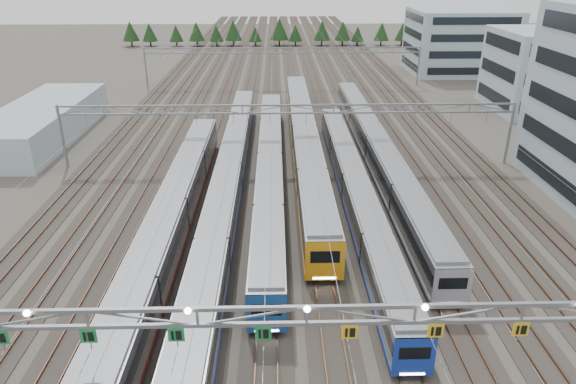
{
  "coord_description": "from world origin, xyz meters",
  "views": [
    {
      "loc": [
        -1.46,
        -21.32,
        23.94
      ],
      "look_at": [
        -0.4,
        23.8,
        3.5
      ],
      "focal_mm": 32.0,
      "sensor_mm": 36.0,
      "label": 1
    }
  ],
  "objects_px": {
    "train_c": "(270,166)",
    "depot_bldg_north": "(460,41)",
    "train_d": "(304,139)",
    "train_f": "(377,149)",
    "train_a": "(172,216)",
    "train_e": "(354,187)",
    "train_b": "(229,176)",
    "depot_bldg_mid": "(538,71)",
    "west_shed": "(42,122)",
    "gantry_near": "(306,320)",
    "gantry_mid": "(288,116)",
    "gantry_far": "(283,55)"
  },
  "relations": [
    {
      "from": "train_c",
      "to": "depot_bldg_north",
      "type": "relative_size",
      "value": 2.52
    },
    {
      "from": "train_d",
      "to": "train_f",
      "type": "distance_m",
      "value": 9.67
    },
    {
      "from": "train_d",
      "to": "train_f",
      "type": "height_order",
      "value": "train_d"
    },
    {
      "from": "train_a",
      "to": "train_e",
      "type": "relative_size",
      "value": 0.99
    },
    {
      "from": "train_b",
      "to": "depot_bldg_mid",
      "type": "xyz_separation_m",
      "value": [
        50.0,
        34.45,
        4.62
      ]
    },
    {
      "from": "train_a",
      "to": "west_shed",
      "type": "xyz_separation_m",
      "value": [
        -24.43,
        30.47,
        0.13
      ]
    },
    {
      "from": "train_a",
      "to": "train_b",
      "type": "height_order",
      "value": "train_a"
    },
    {
      "from": "train_e",
      "to": "west_shed",
      "type": "bearing_deg",
      "value": 150.91
    },
    {
      "from": "train_a",
      "to": "gantry_near",
      "type": "distance_m",
      "value": 24.71
    },
    {
      "from": "train_b",
      "to": "train_d",
      "type": "distance_m",
      "value": 15.18
    },
    {
      "from": "gantry_near",
      "to": "train_d",
      "type": "bearing_deg",
      "value": 86.98
    },
    {
      "from": "train_b",
      "to": "west_shed",
      "type": "bearing_deg",
      "value": 144.57
    },
    {
      "from": "train_e",
      "to": "depot_bldg_north",
      "type": "relative_size",
      "value": 2.34
    },
    {
      "from": "train_d",
      "to": "depot_bldg_north",
      "type": "bearing_deg",
      "value": 55.31
    },
    {
      "from": "train_e",
      "to": "west_shed",
      "type": "height_order",
      "value": "west_shed"
    },
    {
      "from": "train_e",
      "to": "depot_bldg_north",
      "type": "xyz_separation_m",
      "value": [
        34.08,
        70.99,
        4.97
      ]
    },
    {
      "from": "train_a",
      "to": "gantry_mid",
      "type": "xyz_separation_m",
      "value": [
        11.25,
        18.63,
        4.13
      ]
    },
    {
      "from": "gantry_far",
      "to": "west_shed",
      "type": "distance_m",
      "value": 48.88
    },
    {
      "from": "train_a",
      "to": "depot_bldg_north",
      "type": "height_order",
      "value": "depot_bldg_north"
    },
    {
      "from": "gantry_near",
      "to": "gantry_mid",
      "type": "xyz_separation_m",
      "value": [
        0.05,
        40.12,
        -0.7
      ]
    },
    {
      "from": "train_d",
      "to": "depot_bldg_north",
      "type": "distance_m",
      "value": 67.94
    },
    {
      "from": "train_a",
      "to": "gantry_far",
      "type": "bearing_deg",
      "value": 79.97
    },
    {
      "from": "depot_bldg_north",
      "to": "west_shed",
      "type": "bearing_deg",
      "value": -148.23
    },
    {
      "from": "west_shed",
      "to": "train_a",
      "type": "bearing_deg",
      "value": -51.28
    },
    {
      "from": "train_b",
      "to": "train_d",
      "type": "xyz_separation_m",
      "value": [
        9.0,
        12.22,
        0.23
      ]
    },
    {
      "from": "train_a",
      "to": "depot_bldg_north",
      "type": "xyz_separation_m",
      "value": [
        52.08,
        77.84,
        4.68
      ]
    },
    {
      "from": "gantry_near",
      "to": "gantry_mid",
      "type": "height_order",
      "value": "gantry_near"
    },
    {
      "from": "gantry_far",
      "to": "gantry_near",
      "type": "bearing_deg",
      "value": -90.03
    },
    {
      "from": "train_c",
      "to": "depot_bldg_mid",
      "type": "relative_size",
      "value": 3.46
    },
    {
      "from": "train_f",
      "to": "depot_bldg_north",
      "type": "xyz_separation_m",
      "value": [
        29.58,
        59.28,
        4.81
      ]
    },
    {
      "from": "train_b",
      "to": "train_c",
      "type": "xyz_separation_m",
      "value": [
        4.5,
        3.15,
        -0.01
      ]
    },
    {
      "from": "train_a",
      "to": "train_f",
      "type": "height_order",
      "value": "train_a"
    },
    {
      "from": "gantry_near",
      "to": "depot_bldg_north",
      "type": "distance_m",
      "value": 107.41
    },
    {
      "from": "train_c",
      "to": "train_d",
      "type": "xyz_separation_m",
      "value": [
        4.5,
        9.06,
        0.24
      ]
    },
    {
      "from": "train_e",
      "to": "depot_bldg_mid",
      "type": "relative_size",
      "value": 3.21
    },
    {
      "from": "depot_bldg_north",
      "to": "train_b",
      "type": "bearing_deg",
      "value": -125.0
    },
    {
      "from": "train_d",
      "to": "train_b",
      "type": "bearing_deg",
      "value": -126.38
    },
    {
      "from": "train_a",
      "to": "train_c",
      "type": "xyz_separation_m",
      "value": [
        9.0,
        13.04,
        -0.17
      ]
    },
    {
      "from": "train_a",
      "to": "west_shed",
      "type": "bearing_deg",
      "value": 128.72
    },
    {
      "from": "train_d",
      "to": "depot_bldg_north",
      "type": "height_order",
      "value": "depot_bldg_north"
    },
    {
      "from": "train_c",
      "to": "gantry_near",
      "type": "height_order",
      "value": "gantry_near"
    },
    {
      "from": "train_f",
      "to": "gantry_mid",
      "type": "height_order",
      "value": "gantry_mid"
    },
    {
      "from": "depot_bldg_mid",
      "to": "train_c",
      "type": "bearing_deg",
      "value": -145.48
    },
    {
      "from": "train_b",
      "to": "train_d",
      "type": "relative_size",
      "value": 1.1
    },
    {
      "from": "train_f",
      "to": "gantry_far",
      "type": "xyz_separation_m",
      "value": [
        -11.25,
        45.06,
        4.26
      ]
    },
    {
      "from": "depot_bldg_north",
      "to": "depot_bldg_mid",
      "type": "bearing_deg",
      "value": -85.87
    },
    {
      "from": "gantry_mid",
      "to": "gantry_far",
      "type": "distance_m",
      "value": 45.0
    },
    {
      "from": "train_f",
      "to": "west_shed",
      "type": "xyz_separation_m",
      "value": [
        -46.93,
        11.9,
        0.26
      ]
    },
    {
      "from": "train_c",
      "to": "depot_bldg_north",
      "type": "bearing_deg",
      "value": 56.39
    },
    {
      "from": "train_d",
      "to": "gantry_far",
      "type": "relative_size",
      "value": 1.09
    }
  ]
}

